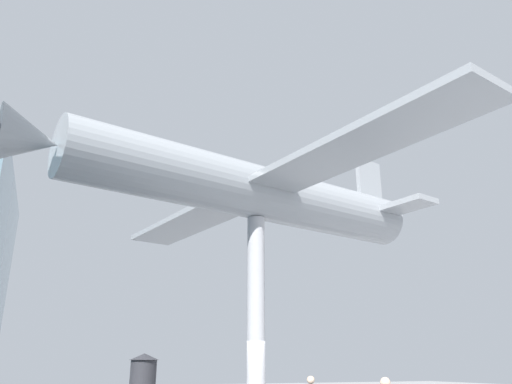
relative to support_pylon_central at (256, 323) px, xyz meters
The scene contains 2 objects.
support_pylon_central is the anchor object (origin of this frame).
suspended_airplane 3.79m from the support_pylon_central, 103.05° to the left, with size 14.93×13.09×2.98m.
Camera 1 is at (-12.83, 5.34, 1.90)m, focal length 35.00 mm.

